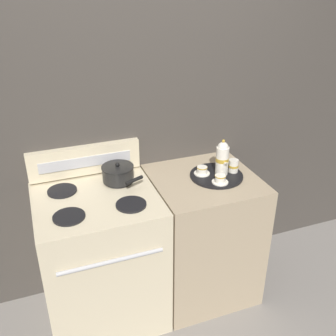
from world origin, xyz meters
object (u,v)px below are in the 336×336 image
at_px(stove, 102,259).
at_px(serving_tray, 216,176).
at_px(teacup_left, 202,170).
at_px(teacup_right, 220,179).
at_px(teapot, 222,158).
at_px(saucepan, 118,173).
at_px(creamer_jug, 233,166).

xyz_separation_m(stove, serving_tray, (0.79, -0.01, 0.46)).
distance_m(serving_tray, teacup_left, 0.10).
distance_m(serving_tray, teacup_right, 0.11).
distance_m(teapot, teacup_right, 0.15).
xyz_separation_m(saucepan, teapot, (0.65, -0.15, 0.06)).
distance_m(stove, teapot, 1.01).
xyz_separation_m(saucepan, teacup_right, (0.59, -0.25, -0.02)).
relative_size(teacup_left, teacup_right, 1.00).
relative_size(serving_tray, teacup_left, 3.31).
relative_size(teapot, teacup_right, 2.31).
bearing_deg(teacup_left, serving_tray, -27.89).
relative_size(saucepan, teacup_right, 2.71).
relative_size(stove, serving_tray, 2.69).
bearing_deg(teacup_left, creamer_jug, -12.09).
bearing_deg(serving_tray, saucepan, 165.99).
height_order(serving_tray, teacup_left, teacup_left).
distance_m(saucepan, teapot, 0.67).
bearing_deg(teacup_left, saucepan, 168.40).
xyz_separation_m(stove, teacup_left, (0.70, 0.04, 0.49)).
distance_m(stove, teacup_left, 0.86).
height_order(saucepan, creamer_jug, saucepan).
bearing_deg(serving_tray, teapot, 1.05).
bearing_deg(saucepan, creamer_jug, -11.74).
distance_m(teapot, creamer_jug, 0.11).
xyz_separation_m(serving_tray, teacup_left, (-0.08, 0.04, 0.03)).
distance_m(stove, saucepan, 0.56).
bearing_deg(teapot, serving_tray, -178.95).
distance_m(serving_tray, teapot, 0.12).
distance_m(teacup_left, teacup_right, 0.16).
distance_m(serving_tray, creamer_jug, 0.13).
distance_m(stove, creamer_jug, 1.04).
height_order(saucepan, teapot, teapot).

